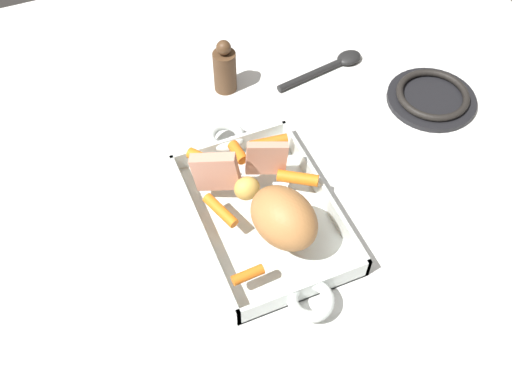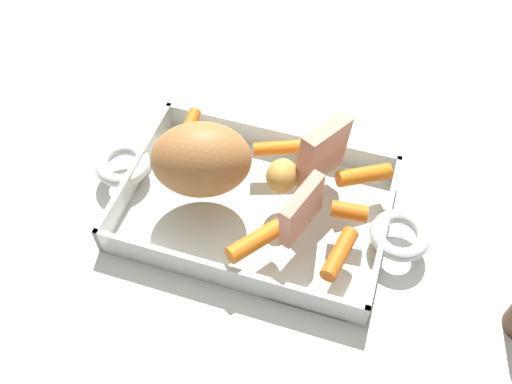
{
  "view_description": "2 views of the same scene",
  "coord_description": "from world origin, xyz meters",
  "px_view_note": "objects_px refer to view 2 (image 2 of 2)",
  "views": [
    {
      "loc": [
        -0.52,
        0.23,
        0.83
      ],
      "look_at": [
        0.02,
        0.01,
        0.06
      ],
      "focal_mm": 40.37,
      "sensor_mm": 36.0,
      "label": 1
    },
    {
      "loc": [
        0.13,
        -0.4,
        0.61
      ],
      "look_at": [
        0.0,
        -0.01,
        0.06
      ],
      "focal_mm": 39.32,
      "sensor_mm": 36.0,
      "label": 2
    }
  ],
  "objects_px": {
    "baby_carrot_southwest": "(339,254)",
    "potato_golden_small": "(282,176)",
    "baby_carrot_center_right": "(190,125)",
    "baby_carrot_northeast": "(281,148)",
    "pork_roast": "(201,160)",
    "roast_slice_outer": "(323,151)",
    "roasting_dish": "(255,206)",
    "baby_carrot_short": "(255,241)",
    "baby_carrot_center_left": "(349,211)",
    "baby_carrot_northwest": "(364,175)",
    "roast_slice_thick": "(302,210)"
  },
  "relations": [
    {
      "from": "roast_slice_outer",
      "to": "baby_carrot_short",
      "type": "distance_m",
      "value": 0.14
    },
    {
      "from": "pork_roast",
      "to": "baby_carrot_short",
      "type": "xyz_separation_m",
      "value": [
        0.09,
        -0.07,
        -0.04
      ]
    },
    {
      "from": "baby_carrot_center_left",
      "to": "baby_carrot_center_right",
      "type": "height_order",
      "value": "baby_carrot_center_left"
    },
    {
      "from": "baby_carrot_southwest",
      "to": "potato_golden_small",
      "type": "relative_size",
      "value": 1.56
    },
    {
      "from": "baby_carrot_northwest",
      "to": "baby_carrot_southwest",
      "type": "relative_size",
      "value": 1.02
    },
    {
      "from": "roast_slice_thick",
      "to": "baby_carrot_short",
      "type": "xyz_separation_m",
      "value": [
        -0.04,
        -0.04,
        -0.02
      ]
    },
    {
      "from": "baby_carrot_center_right",
      "to": "baby_carrot_southwest",
      "type": "height_order",
      "value": "baby_carrot_southwest"
    },
    {
      "from": "pork_roast",
      "to": "potato_golden_small",
      "type": "bearing_deg",
      "value": 14.57
    },
    {
      "from": "baby_carrot_center_left",
      "to": "baby_carrot_northwest",
      "type": "xyz_separation_m",
      "value": [
        0.01,
        0.06,
        0.0
      ]
    },
    {
      "from": "roasting_dish",
      "to": "baby_carrot_center_left",
      "type": "bearing_deg",
      "value": -0.02
    },
    {
      "from": "roast_slice_outer",
      "to": "baby_carrot_northeast",
      "type": "height_order",
      "value": "roast_slice_outer"
    },
    {
      "from": "pork_roast",
      "to": "baby_carrot_northeast",
      "type": "xyz_separation_m",
      "value": [
        0.08,
        0.08,
        -0.04
      ]
    },
    {
      "from": "baby_carrot_center_right",
      "to": "potato_golden_small",
      "type": "distance_m",
      "value": 0.16
    },
    {
      "from": "roast_slice_thick",
      "to": "roast_slice_outer",
      "type": "distance_m",
      "value": 0.09
    },
    {
      "from": "roasting_dish",
      "to": "potato_golden_small",
      "type": "bearing_deg",
      "value": 33.01
    },
    {
      "from": "roasting_dish",
      "to": "baby_carrot_northwest",
      "type": "relative_size",
      "value": 6.26
    },
    {
      "from": "pork_roast",
      "to": "baby_carrot_southwest",
      "type": "xyz_separation_m",
      "value": [
        0.19,
        -0.06,
        -0.04
      ]
    },
    {
      "from": "pork_roast",
      "to": "roast_slice_outer",
      "type": "bearing_deg",
      "value": 25.43
    },
    {
      "from": "roasting_dish",
      "to": "roast_slice_outer",
      "type": "distance_m",
      "value": 0.11
    },
    {
      "from": "baby_carrot_short",
      "to": "baby_carrot_southwest",
      "type": "xyz_separation_m",
      "value": [
        0.1,
        0.01,
        -0.0
      ]
    },
    {
      "from": "baby_carrot_center_right",
      "to": "potato_golden_small",
      "type": "bearing_deg",
      "value": -21.62
    },
    {
      "from": "roast_slice_thick",
      "to": "baby_carrot_southwest",
      "type": "relative_size",
      "value": 1.01
    },
    {
      "from": "baby_carrot_northeast",
      "to": "baby_carrot_northwest",
      "type": "bearing_deg",
      "value": -6.71
    },
    {
      "from": "baby_carrot_northwest",
      "to": "roast_slice_outer",
      "type": "bearing_deg",
      "value": -178.28
    },
    {
      "from": "baby_carrot_southwest",
      "to": "potato_golden_small",
      "type": "xyz_separation_m",
      "value": [
        -0.09,
        0.08,
        0.01
      ]
    },
    {
      "from": "pork_roast",
      "to": "baby_carrot_center_right",
      "type": "bearing_deg",
      "value": 122.17
    },
    {
      "from": "roast_slice_thick",
      "to": "roast_slice_outer",
      "type": "xyz_separation_m",
      "value": [
        0.0,
        0.09,
        0.0
      ]
    },
    {
      "from": "pork_roast",
      "to": "roast_slice_thick",
      "type": "xyz_separation_m",
      "value": [
        0.13,
        -0.03,
        -0.01
      ]
    },
    {
      "from": "roast_slice_outer",
      "to": "baby_carrot_short",
      "type": "bearing_deg",
      "value": -109.02
    },
    {
      "from": "baby_carrot_center_right",
      "to": "baby_carrot_short",
      "type": "height_order",
      "value": "baby_carrot_short"
    },
    {
      "from": "roast_slice_outer",
      "to": "potato_golden_small",
      "type": "relative_size",
      "value": 1.72
    },
    {
      "from": "baby_carrot_center_right",
      "to": "potato_golden_small",
      "type": "xyz_separation_m",
      "value": [
        0.15,
        -0.06,
        0.01
      ]
    },
    {
      "from": "roasting_dish",
      "to": "pork_roast",
      "type": "relative_size",
      "value": 3.63
    },
    {
      "from": "pork_roast",
      "to": "baby_carrot_southwest",
      "type": "bearing_deg",
      "value": -16.52
    },
    {
      "from": "baby_carrot_northwest",
      "to": "baby_carrot_northeast",
      "type": "distance_m",
      "value": 0.11
    },
    {
      "from": "pork_roast",
      "to": "baby_carrot_center_left",
      "type": "relative_size",
      "value": 2.8
    },
    {
      "from": "roasting_dish",
      "to": "baby_carrot_short",
      "type": "relative_size",
      "value": 6.2
    },
    {
      "from": "pork_roast",
      "to": "potato_golden_small",
      "type": "height_order",
      "value": "pork_roast"
    },
    {
      "from": "roast_slice_thick",
      "to": "baby_carrot_center_left",
      "type": "bearing_deg",
      "value": 32.38
    },
    {
      "from": "baby_carrot_short",
      "to": "baby_carrot_center_left",
      "type": "bearing_deg",
      "value": 37.92
    },
    {
      "from": "baby_carrot_southwest",
      "to": "potato_golden_small",
      "type": "distance_m",
      "value": 0.12
    },
    {
      "from": "baby_carrot_northwest",
      "to": "baby_carrot_center_left",
      "type": "bearing_deg",
      "value": -95.69
    },
    {
      "from": "pork_roast",
      "to": "roast_slice_outer",
      "type": "xyz_separation_m",
      "value": [
        0.14,
        0.06,
        -0.01
      ]
    },
    {
      "from": "baby_carrot_southwest",
      "to": "baby_carrot_northeast",
      "type": "relative_size",
      "value": 0.97
    },
    {
      "from": "baby_carrot_short",
      "to": "potato_golden_small",
      "type": "height_order",
      "value": "potato_golden_small"
    },
    {
      "from": "roast_slice_thick",
      "to": "baby_carrot_center_right",
      "type": "xyz_separation_m",
      "value": [
        -0.18,
        0.11,
        -0.03
      ]
    },
    {
      "from": "baby_carrot_center_right",
      "to": "baby_carrot_northeast",
      "type": "xyz_separation_m",
      "value": [
        0.13,
        -0.0,
        0.0
      ]
    },
    {
      "from": "baby_carrot_northeast",
      "to": "roast_slice_outer",
      "type": "bearing_deg",
      "value": -14.58
    },
    {
      "from": "baby_carrot_center_left",
      "to": "baby_carrot_northeast",
      "type": "xyz_separation_m",
      "value": [
        -0.11,
        0.07,
        -0.0
      ]
    },
    {
      "from": "baby_carrot_center_right",
      "to": "baby_carrot_center_left",
      "type": "bearing_deg",
      "value": -17.98
    }
  ]
}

